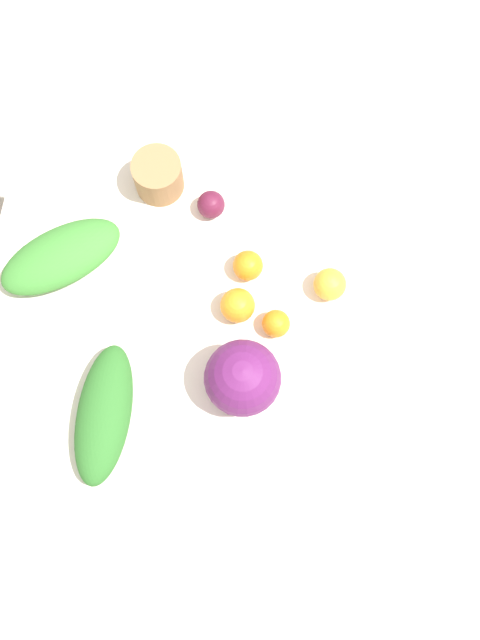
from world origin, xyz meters
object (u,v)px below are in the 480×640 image
object	(u,v)px
cabbage_purple	(243,378)
orange_3	(238,305)
paper_bag	(158,176)
greens_bunch_beet_tops	(104,414)
beet_root	(211,205)
orange_1	(330,284)
greens_bunch_chard	(61,257)
orange_2	(246,265)
orange_0	(276,323)

from	to	relation	value
cabbage_purple	orange_3	world-z (taller)	cabbage_purple
paper_bag	greens_bunch_beet_tops	xyz separation A→B (m)	(0.02, 0.58, -0.01)
beet_root	orange_1	world-z (taller)	orange_1
greens_bunch_chard	orange_1	xyz separation A→B (m)	(-0.63, -0.02, -0.00)
cabbage_purple	orange_3	xyz separation A→B (m)	(0.04, -0.17, -0.04)
paper_bag	orange_3	world-z (taller)	paper_bag
beet_root	orange_3	xyz separation A→B (m)	(-0.10, 0.24, 0.01)
orange_2	orange_0	bearing A→B (deg)	124.38
greens_bunch_beet_tops	orange_2	xyz separation A→B (m)	(-0.26, -0.39, -0.01)
orange_0	orange_3	xyz separation A→B (m)	(0.09, -0.03, 0.01)
orange_1	orange_3	xyz separation A→B (m)	(0.20, 0.08, 0.00)
greens_bunch_chard	cabbage_purple	bearing A→B (deg)	153.27
paper_bag	greens_bunch_beet_tops	bearing A→B (deg)	87.96
orange_2	orange_1	bearing A→B (deg)	174.37
greens_bunch_chard	orange_3	distance (m)	0.43
paper_bag	orange_2	distance (m)	0.30
cabbage_purple	paper_bag	xyz separation A→B (m)	(0.27, -0.46, -0.03)
cabbage_purple	orange_2	world-z (taller)	cabbage_purple
greens_bunch_beet_tops	greens_bunch_chard	world-z (taller)	greens_bunch_beet_tops
orange_1	beet_root	bearing A→B (deg)	-27.93
orange_0	greens_bunch_chard	bearing A→B (deg)	-9.40
beet_root	orange_0	distance (m)	0.33
beet_root	orange_0	xyz separation A→B (m)	(-0.19, 0.27, -0.00)
greens_bunch_chard	orange_0	bearing A→B (deg)	170.60
paper_bag	orange_0	size ratio (longest dim) A/B	1.83
beet_root	orange_3	world-z (taller)	orange_3
orange_0	orange_3	bearing A→B (deg)	-16.26
paper_bag	greens_bunch_chard	xyz separation A→B (m)	(0.19, 0.23, -0.01)
paper_bag	orange_0	distance (m)	0.45
greens_bunch_beet_tops	orange_3	size ratio (longest dim) A/B	3.88
beet_root	orange_2	size ratio (longest dim) A/B	0.94
orange_1	paper_bag	bearing A→B (deg)	-25.53
cabbage_purple	greens_bunch_chard	world-z (taller)	cabbage_purple
orange_2	orange_3	size ratio (longest dim) A/B	0.88
greens_bunch_beet_tops	beet_root	world-z (taller)	greens_bunch_beet_tops
orange_3	orange_0	bearing A→B (deg)	163.74
greens_bunch_chard	orange_2	bearing A→B (deg)	-174.40
cabbage_purple	orange_2	xyz separation A→B (m)	(0.03, -0.27, -0.05)
orange_3	paper_bag	bearing A→B (deg)	-51.11
orange_0	orange_3	world-z (taller)	orange_3
orange_0	orange_2	distance (m)	0.15
greens_bunch_beet_tops	orange_1	size ratio (longest dim) A/B	4.12
orange_2	orange_3	xyz separation A→B (m)	(0.01, 0.10, 0.00)
paper_bag	greens_bunch_chard	size ratio (longest dim) A/B	0.40
cabbage_purple	orange_1	size ratio (longest dim) A/B	2.22
cabbage_purple	greens_bunch_chard	distance (m)	0.52
beet_root	orange_3	size ratio (longest dim) A/B	0.83
paper_bag	orange_1	size ratio (longest dim) A/B	1.56
orange_2	greens_bunch_beet_tops	bearing A→B (deg)	56.26
beet_root	cabbage_purple	bearing A→B (deg)	108.03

